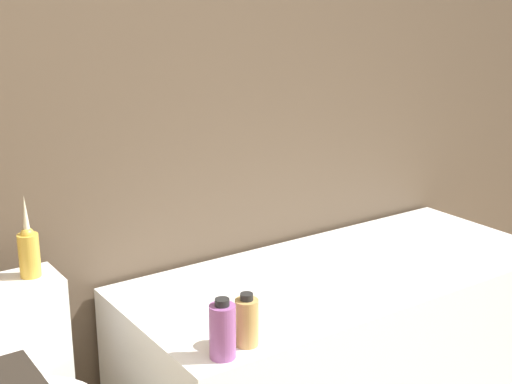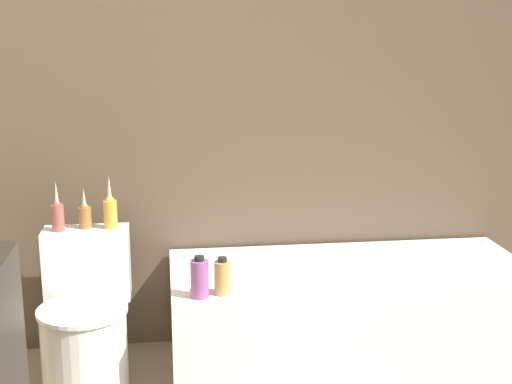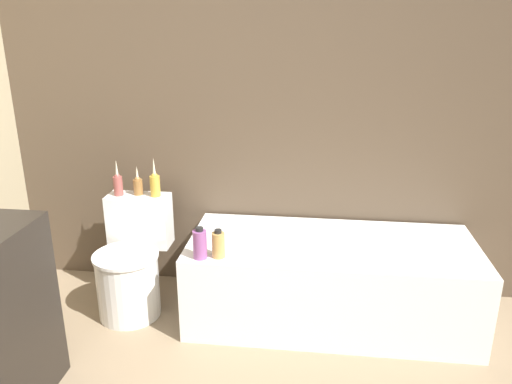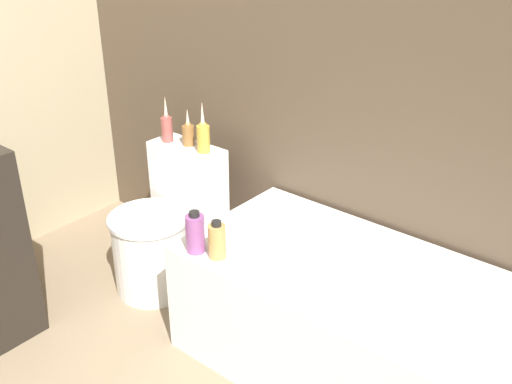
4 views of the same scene
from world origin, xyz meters
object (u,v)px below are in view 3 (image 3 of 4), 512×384
object	(u,v)px
shampoo_bottle_tall	(200,244)
toilet	(132,265)
shampoo_bottle_short	(218,245)
bathtub	(330,280)
vase_gold	(118,184)
vase_silver	(138,185)
vase_bronze	(155,183)

from	to	relation	value
shampoo_bottle_tall	toilet	bearing A→B (deg)	152.75
toilet	shampoo_bottle_short	xyz separation A→B (m)	(0.60, -0.24, 0.29)
bathtub	vase_gold	bearing A→B (deg)	173.74
bathtub	vase_silver	bearing A→B (deg)	171.72
toilet	vase_silver	xyz separation A→B (m)	(0.00, 0.22, 0.46)
bathtub	shampoo_bottle_short	bearing A→B (deg)	-156.30
vase_bronze	shampoo_bottle_tall	size ratio (longest dim) A/B	1.40
toilet	vase_silver	bearing A→B (deg)	90.00
shampoo_bottle_short	shampoo_bottle_tall	bearing A→B (deg)	-166.98
vase_gold	vase_bronze	xyz separation A→B (m)	(0.24, 0.01, 0.01)
shampoo_bottle_tall	vase_bronze	bearing A→B (deg)	130.20
shampoo_bottle_short	vase_silver	bearing A→B (deg)	143.10
vase_gold	shampoo_bottle_short	world-z (taller)	vase_gold
shampoo_bottle_tall	bathtub	bearing A→B (deg)	22.34
shampoo_bottle_tall	vase_silver	bearing A→B (deg)	136.78
bathtub	vase_silver	distance (m)	1.34
vase_silver	shampoo_bottle_tall	distance (m)	0.71
vase_silver	shampoo_bottle_short	size ratio (longest dim) A/B	1.16
bathtub	toilet	world-z (taller)	toilet
bathtub	vase_bronze	size ratio (longest dim) A/B	6.68
vase_silver	toilet	bearing A→B (deg)	-90.00
vase_gold	vase_silver	distance (m)	0.12
shampoo_bottle_tall	vase_gold	bearing A→B (deg)	144.55
vase_bronze	shampoo_bottle_short	xyz separation A→B (m)	(0.49, -0.44, -0.19)
bathtub	vase_gold	xyz separation A→B (m)	(-1.35, 0.15, 0.51)
toilet	shampoo_bottle_tall	bearing A→B (deg)	-27.25
vase_gold	toilet	bearing A→B (deg)	-57.23
vase_silver	shampoo_bottle_short	world-z (taller)	vase_silver
vase_bronze	shampoo_bottle_short	size ratio (longest dim) A/B	1.54
vase_silver	shampoo_bottle_tall	bearing A→B (deg)	-43.22
toilet	vase_bronze	world-z (taller)	vase_bronze
vase_gold	vase_bronze	distance (m)	0.24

